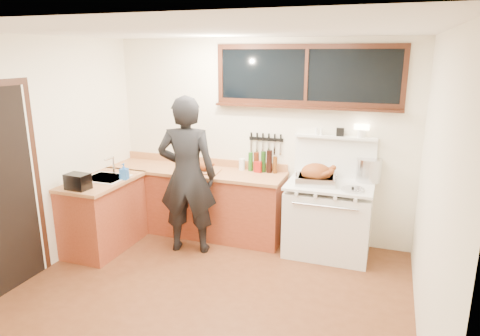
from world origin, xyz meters
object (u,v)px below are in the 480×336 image
at_px(man, 187,176).
at_px(cutting_board, 205,168).
at_px(vintage_stove, 328,217).
at_px(roast_turkey, 316,176).

bearing_deg(man, cutting_board, 85.21).
bearing_deg(vintage_stove, man, -163.40).
distance_m(man, roast_turkey, 1.55).
bearing_deg(roast_turkey, vintage_stove, 26.33).
relative_size(vintage_stove, cutting_board, 3.98).
height_order(vintage_stove, man, man).
height_order(man, roast_turkey, man).
xyz_separation_m(man, roast_turkey, (1.50, 0.41, 0.03)).
xyz_separation_m(vintage_stove, roast_turkey, (-0.16, -0.08, 0.54)).
relative_size(cutting_board, roast_turkey, 0.79).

